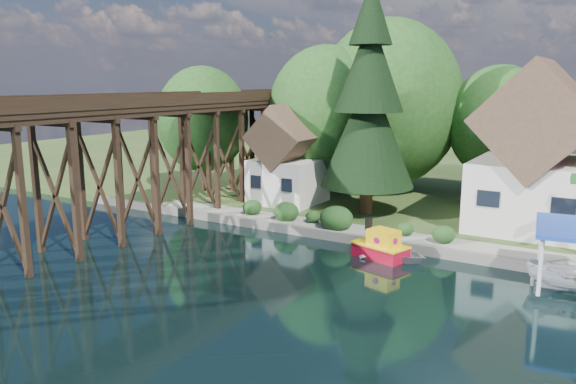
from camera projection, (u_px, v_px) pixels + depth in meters
name	position (u px, v px, depth m)	size (l,w,h in m)	color
ground	(328.00, 291.00, 27.53)	(140.00, 140.00, 0.00)	black
bank	(483.00, 181.00, 56.08)	(140.00, 52.00, 0.50)	#2F481C
seawall	(454.00, 255.00, 32.18)	(60.00, 0.40, 0.62)	slate
promenade	(495.00, 251.00, 32.23)	(50.00, 2.60, 0.06)	gray
trestle_bridge	(157.00, 151.00, 38.91)	(4.12, 44.18, 9.30)	black
house_left	(537.00, 159.00, 36.45)	(7.64, 8.64, 11.02)	silver
shed	(288.00, 161.00, 44.53)	(5.09, 5.40, 7.85)	silver
bg_trees	(465.00, 118.00, 43.48)	(49.90, 13.30, 10.57)	#382314
shrubs	(330.00, 216.00, 37.40)	(15.76, 2.47, 1.70)	#1A3F16
conifer	(369.00, 103.00, 39.86)	(6.77, 6.77, 16.67)	#382314
tugboat	(381.00, 247.00, 32.43)	(3.51, 2.55, 2.29)	#B60C26
boat_white_a	(393.00, 251.00, 32.52)	(2.96, 4.14, 0.86)	silver
boat_canopy	(572.00, 263.00, 27.24)	(4.25, 5.45, 3.26)	white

